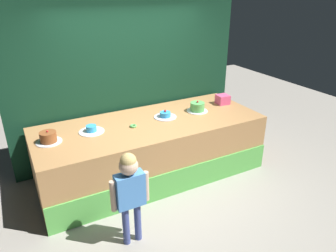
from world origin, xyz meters
The scene contains 10 objects.
ground_plane centered at (0.00, 0.00, 0.00)m, with size 12.00×12.00×0.00m, color gray.
stage_platform centered at (0.00, 0.66, 0.44)m, with size 3.39×1.35×0.89m.
curtain_backdrop centered at (0.00, 1.43, 1.36)m, with size 3.88×0.08×2.72m, color #113823.
child_figure centered at (-0.82, -0.55, 0.75)m, with size 0.45×0.21×1.17m.
pink_box centered at (1.44, 0.81, 0.96)m, with size 0.20×0.19×0.16m, color #E85285.
donut centered at (-0.29, 0.63, 0.90)m, with size 0.10×0.10×0.03m, color #59B259.
cake_far_left centered at (-1.44, 0.70, 0.95)m, with size 0.33×0.33×0.17m.
cake_center_left centered at (-0.86, 0.75, 0.92)m, with size 0.35×0.35×0.10m.
cake_center_right centered at (0.29, 0.73, 0.92)m, with size 0.35×0.35×0.12m.
cake_far_right centered at (0.86, 0.71, 0.95)m, with size 0.34×0.34×0.18m.
Camera 1 is at (-1.79, -3.24, 2.75)m, focal length 33.55 mm.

